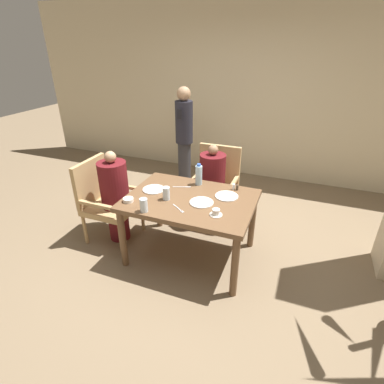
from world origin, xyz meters
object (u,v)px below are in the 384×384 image
Objects in this scene: plate_main_right at (202,202)px; glass_tall_near at (166,193)px; water_bottle at (199,175)px; chair_left_side at (105,198)px; plate_main_left at (154,189)px; diner_in_far_chair at (212,184)px; chair_far_side at (215,182)px; plate_dessert_center at (227,196)px; bowl_small at (128,200)px; glass_tall_mid at (144,205)px; standing_host at (184,136)px; teacup_with_saucer at (216,213)px; diner_in_left_chair at (115,196)px.

plate_main_right is 1.77× the size of glass_tall_near.
water_bottle is 0.49m from glass_tall_near.
chair_left_side reaches higher than plate_main_left.
diner_in_far_chair reaches higher than glass_tall_near.
chair_far_side is 0.83m from plate_dessert_center.
bowl_small reaches higher than plate_main_right.
chair_left_side is 0.91× the size of diner_in_far_chair.
bowl_small is (-0.55, -1.18, 0.23)m from chair_far_side.
chair_left_side is at bearing -140.33° from chair_far_side.
chair_far_side is at bearing 62.87° from plate_main_left.
water_bottle is at bearing 50.72° from bowl_small.
chair_left_side is 1.40m from chair_far_side.
plate_main_right is 1.77× the size of glass_tall_mid.
glass_tall_near is (0.86, -0.11, 0.28)m from chair_left_side.
glass_tall_mid is at bearing -24.75° from bowl_small.
water_bottle is at bearing 154.70° from plate_dessert_center.
chair_far_side is at bearing -45.33° from standing_host.
glass_tall_mid is at bearing -73.57° from plate_main_left.
standing_host is at bearing 134.67° from chair_far_side.
glass_tall_mid is at bearing -142.12° from plate_main_right.
diner_in_far_chair is 4.47× the size of plate_dessert_center.
bowl_small is (0.20, -1.95, -0.11)m from standing_host.
plate_dessert_center is at bearing 9.78° from plate_main_left.
bowl_small is at bearing 155.25° from glass_tall_mid.
teacup_with_saucer is (1.42, -0.22, 0.23)m from chair_left_side.
glass_tall_near reaches higher than plate_main_right.
teacup_with_saucer is (0.34, -0.96, 0.20)m from diner_in_far_chair.
bowl_small is 0.78× the size of glass_tall_mid.
plate_main_left is 0.27m from glass_tall_near.
diner_in_left_chair is at bearing -172.37° from plate_dessert_center.
diner_in_far_chair is at bearing 99.98° from plate_main_right.
standing_host reaches higher than diner_in_left_chair.
chair_far_side is 1.33m from bowl_small.
glass_tall_near is at bearing -171.24° from plate_main_right.
diner_in_left_chair is at bearing 171.43° from glass_tall_near.
water_bottle is at bearing -95.13° from diner_in_far_chair.
glass_tall_near is (-0.18, -0.45, -0.05)m from water_bottle.
plate_dessert_center is 2.27× the size of bowl_small.
diner_in_left_chair is at bearing -158.80° from water_bottle.
chair_left_side and chair_far_side have the same top height.
chair_far_side is at bearing 77.60° from glass_tall_near.
teacup_with_saucer is 0.49× the size of water_bottle.
water_bottle is at bearing 67.83° from glass_tall_near.
chair_left_side is 0.61× the size of standing_host.
standing_host is at bearing 84.08° from diner_in_left_chair.
plate_main_right is 2.27× the size of bowl_small.
glass_tall_near is at bearing -104.52° from diner_in_far_chair.
diner_in_far_chair is at bearing 109.53° from teacup_with_saucer.
teacup_with_saucer reaches higher than plate_main_right.
plate_main_right is at bearing -131.92° from plate_dessert_center.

